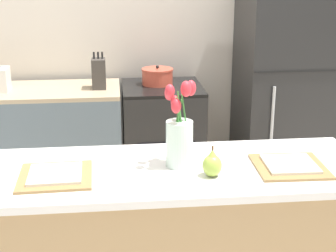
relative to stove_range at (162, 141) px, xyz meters
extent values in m
cube|color=silver|center=(-0.10, 0.40, 0.91)|extent=(5.20, 0.08, 2.70)
cube|color=silver|center=(-0.10, -1.60, 0.42)|extent=(1.80, 0.66, 0.03)
cube|color=slate|center=(-1.16, 0.00, -0.01)|extent=(1.68, 0.60, 0.85)
cube|color=tan|center=(-1.16, 0.00, 0.43)|extent=(1.68, 0.60, 0.03)
cube|color=black|center=(0.00, 0.00, -0.01)|extent=(0.60, 0.60, 0.86)
cube|color=black|center=(0.00, 0.00, 0.43)|extent=(0.60, 0.60, 0.02)
cube|color=black|center=(0.00, -0.30, -0.04)|extent=(0.42, 0.01, 0.28)
cube|color=black|center=(0.95, 0.00, 0.40)|extent=(0.68, 0.64, 1.68)
cube|color=black|center=(0.95, -0.32, 0.60)|extent=(0.67, 0.01, 0.01)
cylinder|color=#B2B5B7|center=(0.76, -0.34, 0.13)|extent=(0.02, 0.02, 0.73)
cylinder|color=silver|center=(-0.07, -1.58, 0.55)|extent=(0.12, 0.12, 0.21)
cylinder|color=#3D8438|center=(-0.04, -1.57, 0.64)|extent=(0.05, 0.02, 0.29)
ellipsoid|color=red|center=(-0.02, -1.57, 0.80)|extent=(0.05, 0.05, 0.07)
cylinder|color=#3D8438|center=(-0.07, -1.57, 0.64)|extent=(0.06, 0.11, 0.28)
ellipsoid|color=red|center=(-0.04, -1.52, 0.80)|extent=(0.04, 0.04, 0.06)
cylinder|color=#3D8438|center=(-0.08, -1.55, 0.60)|extent=(0.02, 0.04, 0.22)
ellipsoid|color=red|center=(-0.09, -1.53, 0.73)|extent=(0.04, 0.04, 0.06)
cylinder|color=#3D8438|center=(-0.09, -1.57, 0.63)|extent=(0.06, 0.04, 0.26)
ellipsoid|color=red|center=(-0.12, -1.55, 0.78)|extent=(0.04, 0.04, 0.07)
cylinder|color=#3D8438|center=(-0.09, -1.59, 0.64)|extent=(0.07, 0.05, 0.28)
ellipsoid|color=red|center=(-0.12, -1.61, 0.80)|extent=(0.04, 0.04, 0.07)
cylinder|color=#3D8438|center=(-0.08, -1.60, 0.61)|extent=(0.03, 0.05, 0.22)
ellipsoid|color=red|center=(-0.09, -1.62, 0.74)|extent=(0.04, 0.04, 0.07)
cylinder|color=#3D8438|center=(-0.07, -1.59, 0.64)|extent=(0.04, 0.06, 0.30)
ellipsoid|color=red|center=(-0.05, -1.62, 0.81)|extent=(0.05, 0.05, 0.07)
ellipsoid|color=#9EBC47|center=(0.06, -1.71, 0.49)|extent=(0.09, 0.09, 0.10)
cone|color=#9EBC47|center=(0.06, -1.71, 0.55)|extent=(0.05, 0.05, 0.04)
cylinder|color=brown|center=(0.06, -1.71, 0.57)|extent=(0.01, 0.01, 0.02)
cube|color=olive|center=(-0.63, -1.66, 0.45)|extent=(0.33, 0.33, 0.01)
cube|color=silver|center=(-0.63, -1.66, 0.46)|extent=(0.23, 0.23, 0.01)
cube|color=olive|center=(0.43, -1.66, 0.45)|extent=(0.33, 0.33, 0.01)
cube|color=silver|center=(0.43, -1.66, 0.46)|extent=(0.23, 0.23, 0.01)
cylinder|color=#CC4C38|center=(-0.03, 0.05, 0.50)|extent=(0.23, 0.23, 0.11)
cylinder|color=#CC4C38|center=(-0.03, 0.05, 0.56)|extent=(0.24, 0.24, 0.01)
sphere|color=black|center=(-0.03, 0.05, 0.58)|extent=(0.02, 0.02, 0.02)
cube|color=#3D3833|center=(-0.47, -0.02, 0.55)|extent=(0.10, 0.14, 0.22)
cylinder|color=black|center=(-0.50, -0.02, 0.69)|extent=(0.01, 0.01, 0.05)
cylinder|color=black|center=(-0.47, -0.02, 0.69)|extent=(0.01, 0.01, 0.05)
cylinder|color=black|center=(-0.44, -0.02, 0.69)|extent=(0.01, 0.01, 0.05)
camera|label=1|loc=(-0.36, -3.76, 1.35)|focal=55.00mm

